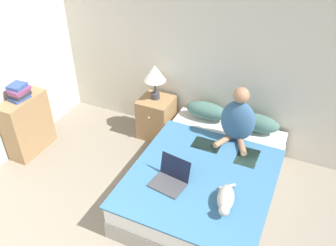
{
  "coord_description": "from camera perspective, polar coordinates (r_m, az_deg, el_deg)",
  "views": [
    {
      "loc": [
        1.34,
        -0.42,
        3.07
      ],
      "look_at": [
        -0.01,
        2.52,
        0.79
      ],
      "focal_mm": 38.0,
      "sensor_mm": 36.0,
      "label": 1
    }
  ],
  "objects": [
    {
      "name": "pillow_far",
      "position": [
        4.51,
        14.02,
        0.05
      ],
      "size": [
        0.56,
        0.24,
        0.22
      ],
      "color": "#42665B",
      "rests_on": "bed"
    },
    {
      "name": "laptop_open",
      "position": [
        3.69,
        0.35,
        -8.92
      ],
      "size": [
        0.38,
        0.35,
        0.26
      ],
      "rotation": [
        0.0,
        0.0,
        -0.15
      ],
      "color": "#424247",
      "rests_on": "bed"
    },
    {
      "name": "person_sitting",
      "position": [
        4.19,
        11.15,
        0.57
      ],
      "size": [
        0.41,
        0.4,
        0.7
      ],
      "color": "#33567A",
      "rests_on": "bed"
    },
    {
      "name": "table_lamp",
      "position": [
        4.63,
        -2.13,
        7.79
      ],
      "size": [
        0.29,
        0.29,
        0.49
      ],
      "color": "#38383D",
      "rests_on": "nightstand"
    },
    {
      "name": "cat_tabby",
      "position": [
        3.5,
        9.21,
        -11.97
      ],
      "size": [
        0.24,
        0.51,
        0.17
      ],
      "rotation": [
        0.0,
        0.0,
        -1.37
      ],
      "color": "#A8A399",
      "rests_on": "bed"
    },
    {
      "name": "book_stack_top",
      "position": [
        4.7,
        -22.82,
        4.63
      ],
      "size": [
        0.22,
        0.26,
        0.19
      ],
      "color": "#334C8E",
      "rests_on": "bookshelf"
    },
    {
      "name": "wall_back",
      "position": [
        4.52,
        5.43,
        11.65
      ],
      "size": [
        5.07,
        0.05,
        2.55
      ],
      "color": "beige",
      "rests_on": "ground_plane"
    },
    {
      "name": "pillow_near",
      "position": [
        4.63,
        6.22,
        1.99
      ],
      "size": [
        0.56,
        0.24,
        0.22
      ],
      "color": "#42665B",
      "rests_on": "bed"
    },
    {
      "name": "bookshelf",
      "position": [
        4.94,
        -21.55,
        -0.3
      ],
      "size": [
        0.27,
        0.63,
        0.8
      ],
      "color": "#99754C",
      "rests_on": "ground_plane"
    },
    {
      "name": "nightstand",
      "position": [
        4.93,
        -1.89,
        0.93
      ],
      "size": [
        0.43,
        0.44,
        0.58
      ],
      "color": "#937047",
      "rests_on": "ground_plane"
    },
    {
      "name": "bed",
      "position": [
        4.1,
        6.14,
        -9.04
      ],
      "size": [
        1.49,
        2.03,
        0.44
      ],
      "color": "#9E998E",
      "rests_on": "ground_plane"
    }
  ]
}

